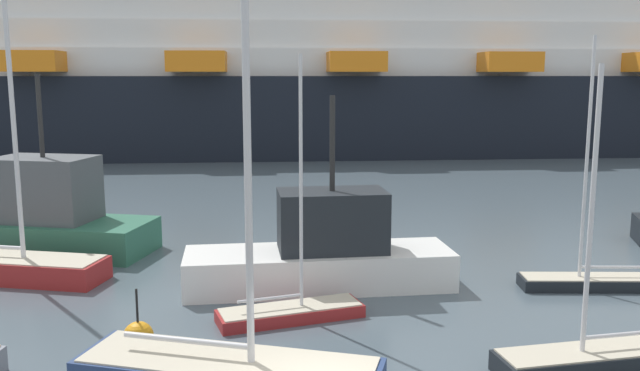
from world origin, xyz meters
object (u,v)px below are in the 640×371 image
Objects in this scene: sailboat_2 at (596,355)px; channel_buoy_2 at (138,336)px; cruise_ship at (471,82)px; sailboat_3 at (590,277)px; sailboat_0 at (11,263)px; fishing_boat_0 at (323,253)px; sailboat_5 at (291,308)px; fishing_boat_2 at (40,218)px.

channel_buoy_2 is (-10.98, 1.20, 0.02)m from sailboat_2.
cruise_ship is (8.02, 47.53, 5.77)m from sailboat_2.
channel_buoy_2 is (-13.30, -4.81, 0.00)m from sailboat_3.
sailboat_0 is 47.71m from cruise_ship.
fishing_boat_0 is at bearing -56.55° from sailboat_2.
sailboat_5 is at bearing -10.93° from sailboat_0.
sailboat_2 is at bearing 70.03° from sailboat_3.
sailboat_5 is at bearing 16.72° from sailboat_3.
sailboat_2 is 11.04m from channel_buoy_2.
sailboat_0 is 1.56× the size of sailboat_5.
sailboat_5 is (-7.25, 3.34, -0.04)m from sailboat_2.
cruise_ship is at bearing 67.70° from channel_buoy_2.
fishing_boat_0 is 0.07× the size of cruise_ship.
sailboat_3 is at bearing -102.05° from cruise_ship.
fishing_boat_0 is 11.85m from fishing_boat_2.
sailboat_3 is (2.32, 6.01, 0.02)m from sailboat_2.
sailboat_2 is 8.93m from fishing_boat_0.
sailboat_3 is 0.07× the size of cruise_ship.
sailboat_5 reaches higher than channel_buoy_2.
channel_buoy_2 is (5.84, -5.98, -0.17)m from sailboat_0.
sailboat_3 is 4.95× the size of channel_buoy_2.
sailboat_0 reaches higher than sailboat_2.
cruise_ship is (15.27, 44.19, 5.81)m from sailboat_5.
sailboat_2 is at bearing -20.86° from fishing_boat_2.
sailboat_3 is at bearing 19.88° from channel_buoy_2.
fishing_boat_2 is at bearing -12.72° from sailboat_3.
sailboat_0 is 3.76m from fishing_boat_2.
sailboat_0 is 1.30× the size of fishing_boat_0.
sailboat_3 reaches higher than sailboat_5.
fishing_boat_2 is (-10.94, 4.54, 0.20)m from fishing_boat_0.
sailboat_0 is at bearing -72.20° from fishing_boat_2.
channel_buoy_2 is at bearing -139.55° from fishing_boat_0.
sailboat_3 is 0.90× the size of fishing_boat_0.
fishing_boat_2 is at bearing -43.66° from sailboat_2.
channel_buoy_2 is (-3.73, -2.14, 0.06)m from sailboat_5.
fishing_boat_0 is 43.93m from cruise_ship.
sailboat_5 is (9.57, -3.84, -0.24)m from sailboat_0.
sailboat_2 is 0.96× the size of sailboat_5.
sailboat_5 is 0.83× the size of fishing_boat_0.
sailboat_0 is 18.28m from sailboat_2.
cruise_ship is (25.26, 36.70, 4.80)m from fishing_boat_2.
sailboat_2 is (16.82, -7.18, -0.20)m from sailboat_0.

